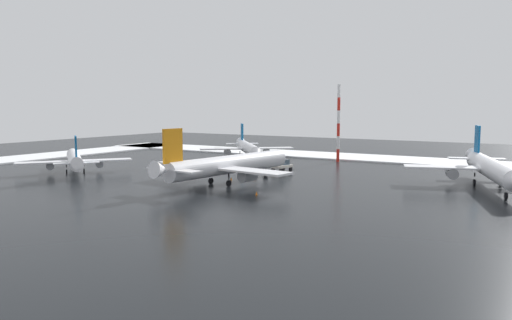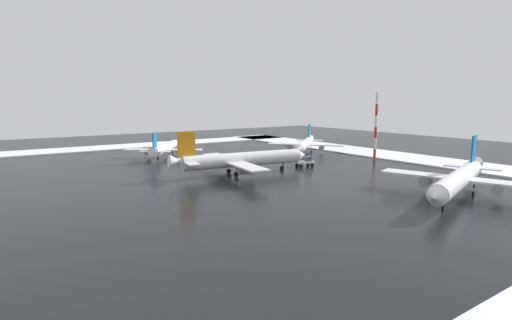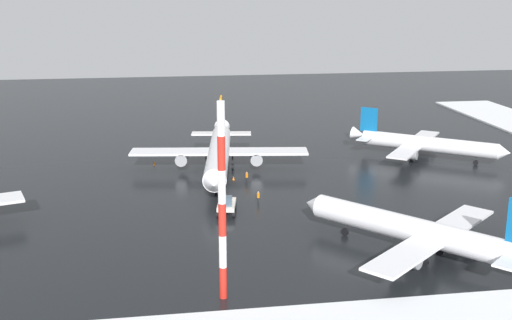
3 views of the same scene
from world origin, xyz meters
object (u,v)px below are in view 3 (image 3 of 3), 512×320
(pushback_tug, at_px, (226,204))
(ground_crew_beside_wing, at_px, (258,197))
(airplane_foreground_jet, at_px, (419,231))
(antenna_mast, at_px, (222,203))
(traffic_cone_near_nose, at_px, (154,163))
(traffic_cone_mid_line, at_px, (234,178))
(airplane_parked_starboard, at_px, (424,144))
(airplane_far_rear, at_px, (219,153))
(ground_crew_near_tug, at_px, (247,177))

(pushback_tug, xyz_separation_m, ground_crew_beside_wing, (4.61, 3.32, -0.31))
(airplane_foreground_jet, relative_size, antenna_mast, 1.28)
(antenna_mast, bearing_deg, traffic_cone_near_nose, 97.52)
(pushback_tug, distance_m, traffic_cone_mid_line, 15.09)
(airplane_parked_starboard, height_order, ground_crew_beside_wing, airplane_parked_starboard)
(airplane_foreground_jet, distance_m, antenna_mast, 23.33)
(airplane_far_rear, relative_size, airplane_parked_starboard, 1.49)
(airplane_parked_starboard, relative_size, pushback_tug, 4.61)
(ground_crew_beside_wing, bearing_deg, airplane_far_rear, 123.44)
(pushback_tug, distance_m, ground_crew_beside_wing, 5.69)
(airplane_parked_starboard, bearing_deg, ground_crew_beside_wing, -111.80)
(airplane_foreground_jet, bearing_deg, airplane_far_rear, -13.60)
(airplane_foreground_jet, xyz_separation_m, ground_crew_near_tug, (-14.35, 29.42, -1.85))
(airplane_far_rear, height_order, antenna_mast, antenna_mast)
(pushback_tug, bearing_deg, airplane_far_rear, -172.60)
(airplane_foreground_jet, relative_size, traffic_cone_mid_line, 42.84)
(airplane_foreground_jet, bearing_deg, ground_crew_beside_wing, -5.10)
(airplane_parked_starboard, xyz_separation_m, ground_crew_near_tug, (-31.42, -9.34, -1.65))
(traffic_cone_near_nose, height_order, traffic_cone_mid_line, same)
(airplane_parked_starboard, relative_size, ground_crew_near_tug, 13.24)
(ground_crew_near_tug, bearing_deg, ground_crew_beside_wing, -91.41)
(airplane_foreground_jet, bearing_deg, traffic_cone_near_nose, -7.00)
(airplane_foreground_jet, bearing_deg, antenna_mast, 65.84)
(ground_crew_beside_wing, bearing_deg, airplane_foreground_jet, -34.85)
(traffic_cone_near_nose, xyz_separation_m, traffic_cone_mid_line, (11.77, -10.53, 0.00))
(traffic_cone_near_nose, bearing_deg, pushback_tug, -70.21)
(airplane_foreground_jet, height_order, antenna_mast, antenna_mast)
(airplane_far_rear, distance_m, airplane_parked_starboard, 35.20)
(airplane_far_rear, relative_size, antenna_mast, 1.83)
(ground_crew_beside_wing, bearing_deg, ground_crew_near_tug, 110.75)
(antenna_mast, xyz_separation_m, traffic_cone_mid_line, (5.41, 37.65, -8.94))
(ground_crew_near_tug, bearing_deg, airplane_far_rear, 119.91)
(ground_crew_near_tug, xyz_separation_m, ground_crew_beside_wing, (0.20, -9.67, 0.00))
(airplane_parked_starboard, distance_m, ground_crew_beside_wing, 36.58)
(airplane_far_rear, height_order, traffic_cone_near_nose, airplane_far_rear)
(pushback_tug, bearing_deg, airplane_foreground_jet, 58.74)
(airplane_far_rear, bearing_deg, ground_crew_near_tug, 40.17)
(airplane_foreground_jet, bearing_deg, ground_crew_near_tug, -14.71)
(ground_crew_near_tug, bearing_deg, pushback_tug, -111.36)
(airplane_foreground_jet, height_order, traffic_cone_near_nose, airplane_foreground_jet)
(airplane_parked_starboard, bearing_deg, antenna_mast, -93.65)
(traffic_cone_near_nose, bearing_deg, antenna_mast, -82.48)
(ground_crew_near_tug, bearing_deg, traffic_cone_mid_line, 131.06)
(ground_crew_near_tug, distance_m, traffic_cone_near_nose, 18.34)
(antenna_mast, bearing_deg, airplane_far_rear, 85.04)
(traffic_cone_near_nose, bearing_deg, ground_crew_near_tug, -42.43)
(airplane_far_rear, distance_m, airplane_foreground_jet, 39.34)
(airplane_far_rear, xyz_separation_m, ground_crew_near_tug, (3.57, -5.60, -2.33))
(traffic_cone_near_nose, bearing_deg, traffic_cone_mid_line, -41.81)
(airplane_far_rear, distance_m, ground_crew_beside_wing, 15.90)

